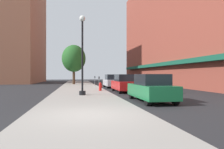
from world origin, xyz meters
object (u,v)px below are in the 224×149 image
car_silver (112,81)px  fire_hydrant (100,86)px  car_green (151,88)px  car_red (124,83)px  lamppost (82,53)px  tree_near (74,59)px  parking_meter_far (95,80)px  parking_meter_near (99,81)px

car_silver → fire_hydrant: bearing=-111.3°
car_green → car_red: size_ratio=1.00×
lamppost → tree_near: tree_near is taller
fire_hydrant → parking_meter_far: (0.28, 8.76, 0.43)m
car_red → parking_meter_near: bearing=114.2°
parking_meter_far → car_green: car_green is taller
lamppost → car_green: lamppost is taller
parking_meter_far → car_green: 16.16m
lamppost → fire_hydrant: size_ratio=7.47×
parking_meter_far → car_red: bearing=-78.0°
car_red → car_silver: same height
fire_hydrant → parking_meter_near: 3.61m
fire_hydrant → parking_meter_far: bearing=88.2°
lamppost → parking_meter_far: size_ratio=4.50×
tree_near → parking_meter_near: bearing=-74.6°
car_green → car_silver: (0.00, 13.56, 0.00)m
fire_hydrant → tree_near: 14.76m
parking_meter_far → car_green: (1.95, -16.04, -0.14)m
parking_meter_far → car_silver: 3.16m
tree_near → car_green: tree_near is taller
car_silver → lamppost: bearing=-113.6°
parking_meter_near → car_red: bearing=-64.0°
lamppost → parking_meter_near: 7.91m
car_green → parking_meter_far: bearing=98.2°
parking_meter_near → car_silver: bearing=54.2°
parking_meter_near → car_red: size_ratio=0.30×
lamppost → car_silver: size_ratio=1.37×
lamppost → fire_hydrant: lamppost is taller
parking_meter_near → tree_near: bearing=105.4°
lamppost → parking_meter_far: 12.85m
car_silver → parking_meter_far: bearing=126.3°
tree_near → car_red: size_ratio=1.46×
parking_meter_near → car_silver: (1.95, 2.70, -0.14)m
tree_near → lamppost: bearing=-87.3°
fire_hydrant → car_silver: car_silver is taller
parking_meter_near → fire_hydrant: bearing=-94.5°
car_red → tree_near: bearing=106.7°
parking_meter_near → car_green: 11.03m
parking_meter_near → parking_meter_far: 5.18m
car_silver → parking_meter_near: bearing=-127.6°
fire_hydrant → car_green: car_green is taller
car_silver → tree_near: bearing=120.1°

